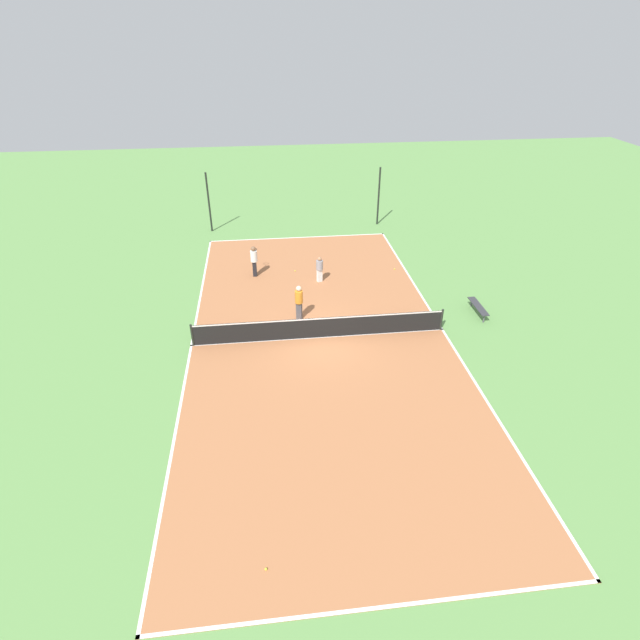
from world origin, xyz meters
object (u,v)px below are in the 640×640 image
object	(u,v)px
bench	(478,307)
player_center_orange	(299,300)
player_baseline_gray	(320,268)
tennis_net	(320,327)
tennis_ball_far_baseline	(295,271)
fence_post_back_left	(209,203)
fence_post_back_right	(379,196)
player_far_white	(254,259)
tennis_ball_right_alley	(266,569)
tennis_ball_left_sideline	(395,269)

from	to	relation	value
bench	player_center_orange	distance (m)	8.45
player_baseline_gray	tennis_net	bearing A→B (deg)	61.98
player_center_orange	tennis_ball_far_baseline	distance (m)	5.22
player_center_orange	player_baseline_gray	bearing A→B (deg)	90.12
tennis_net	tennis_ball_far_baseline	xyz separation A→B (m)	(-0.58, 6.84, -0.49)
fence_post_back_left	fence_post_back_right	world-z (taller)	same
player_center_orange	fence_post_back_left	distance (m)	13.02
tennis_net	player_far_white	world-z (taller)	player_far_white
bench	tennis_ball_right_alley	bearing A→B (deg)	138.83
player_far_white	player_center_orange	world-z (taller)	player_far_white
tennis_ball_right_alley	tennis_ball_far_baseline	bearing A→B (deg)	83.28
tennis_ball_left_sideline	tennis_ball_right_alley	size ratio (longest dim) A/B	1.00
tennis_ball_far_baseline	fence_post_back_left	bearing A→B (deg)	125.76
tennis_ball_left_sideline	player_far_white	bearing A→B (deg)	178.86
bench	tennis_ball_left_sideline	size ratio (longest dim) A/B	26.72
fence_post_back_right	player_baseline_gray	bearing A→B (deg)	-120.82
tennis_ball_left_sideline	fence_post_back_left	world-z (taller)	fence_post_back_left
bench	fence_post_back_left	world-z (taller)	fence_post_back_left
tennis_ball_left_sideline	tennis_ball_far_baseline	bearing A→B (deg)	175.58
player_center_orange	tennis_ball_right_alley	distance (m)	12.48
player_far_white	tennis_ball_far_baseline	bearing A→B (deg)	-79.17
bench	tennis_ball_right_alley	world-z (taller)	bench
player_center_orange	tennis_ball_left_sideline	world-z (taller)	player_center_orange
bench	fence_post_back_right	size ratio (longest dim) A/B	0.47
tennis_net	player_baseline_gray	bearing A→B (deg)	83.48
player_baseline_gray	fence_post_back_right	world-z (taller)	fence_post_back_right
fence_post_back_right	fence_post_back_left	bearing A→B (deg)	180.00
fence_post_back_left	tennis_ball_far_baseline	bearing A→B (deg)	-54.24
player_center_orange	tennis_ball_right_alley	size ratio (longest dim) A/B	24.96
bench	player_center_orange	size ratio (longest dim) A/B	1.07
tennis_net	tennis_ball_right_alley	world-z (taller)	tennis_net
bench	tennis_ball_left_sideline	distance (m)	5.91
player_far_white	tennis_ball_right_alley	distance (m)	17.19
tennis_ball_far_baseline	fence_post_back_right	xyz separation A→B (m)	(6.16, 6.93, 1.87)
tennis_ball_left_sideline	fence_post_back_left	size ratio (longest dim) A/B	0.02
tennis_net	fence_post_back_right	distance (m)	14.92
bench	tennis_ball_left_sideline	world-z (taller)	bench
tennis_ball_right_alley	fence_post_back_right	world-z (taller)	fence_post_back_right
bench	fence_post_back_right	distance (m)	12.87
player_far_white	tennis_ball_far_baseline	xyz separation A→B (m)	(2.20, 0.27, -0.95)
player_far_white	tennis_ball_far_baseline	distance (m)	2.41
tennis_ball_right_alley	player_center_orange	bearing A→B (deg)	81.36
bench	tennis_ball_right_alley	xyz separation A→B (m)	(-10.28, -11.76, -0.34)
player_baseline_gray	tennis_ball_left_sideline	bearing A→B (deg)	170.69
player_far_white	tennis_ball_left_sideline	bearing A→B (deg)	-87.41
player_baseline_gray	tennis_ball_right_alley	size ratio (longest dim) A/B	20.56
tennis_net	player_center_orange	xyz separation A→B (m)	(-0.77, 1.71, 0.45)
player_center_orange	tennis_ball_right_alley	bearing A→B (deg)	-78.20
fence_post_back_right	player_center_orange	bearing A→B (deg)	-117.74
player_center_orange	tennis_ball_right_alley	world-z (taller)	player_center_orange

